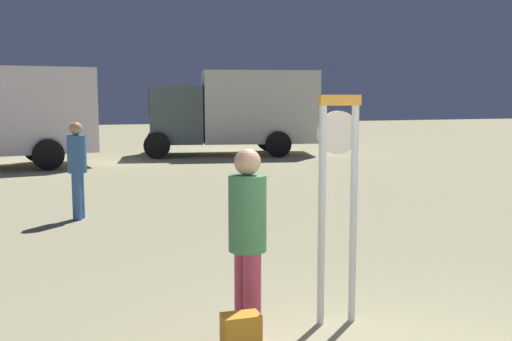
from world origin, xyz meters
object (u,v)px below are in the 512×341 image
at_px(person_distant, 77,165).
at_px(person_near_clock, 248,236).
at_px(standing_clock, 338,186).
at_px(box_truck_far, 238,109).

bearing_deg(person_distant, person_near_clock, -77.75).
xyz_separation_m(standing_clock, person_distant, (-2.29, 5.86, -0.39)).
xyz_separation_m(standing_clock, person_near_clock, (-0.97, -0.22, -0.37)).
xyz_separation_m(standing_clock, box_truck_far, (3.53, 16.11, 0.27)).
bearing_deg(standing_clock, person_distant, 111.35).
bearing_deg(standing_clock, box_truck_far, 77.65).
bearing_deg(standing_clock, person_near_clock, -167.07).
xyz_separation_m(person_near_clock, person_distant, (-1.32, 6.09, -0.02)).
relative_size(person_near_clock, box_truck_far, 0.27).
relative_size(standing_clock, person_near_clock, 1.26).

